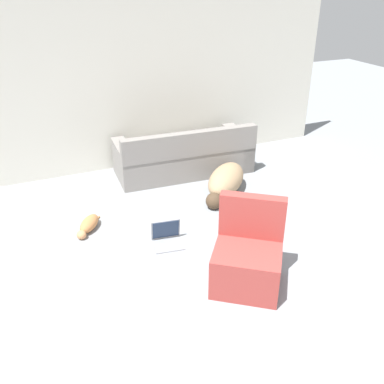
# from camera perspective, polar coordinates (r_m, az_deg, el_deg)

# --- Properties ---
(ground_plane) EXTENTS (20.00, 20.00, 0.00)m
(ground_plane) POSITION_cam_1_polar(r_m,az_deg,el_deg) (3.83, 6.33, -20.10)
(ground_plane) COLOR gray
(wall_back) EXTENTS (7.28, 0.06, 2.69)m
(wall_back) POSITION_cam_1_polar(r_m,az_deg,el_deg) (6.58, -11.02, 14.10)
(wall_back) COLOR beige
(wall_back) RESTS_ON ground_plane
(couch) EXTENTS (2.10, 0.96, 0.77)m
(couch) POSITION_cam_1_polar(r_m,az_deg,el_deg) (6.60, -1.07, 4.69)
(couch) COLOR gray
(couch) RESTS_ON ground_plane
(dog) EXTENTS (1.02, 1.02, 0.38)m
(dog) POSITION_cam_1_polar(r_m,az_deg,el_deg) (6.02, 4.48, 1.48)
(dog) COLOR #A38460
(dog) RESTS_ON ground_plane
(cat) EXTENTS (0.39, 0.50, 0.16)m
(cat) POSITION_cam_1_polar(r_m,az_deg,el_deg) (5.34, -13.65, -4.27)
(cat) COLOR #BC7A47
(cat) RESTS_ON ground_plane
(laptop_open) EXTENTS (0.38, 0.35, 0.27)m
(laptop_open) POSITION_cam_1_polar(r_m,az_deg,el_deg) (4.98, -3.37, -5.87)
(laptop_open) COLOR gray
(laptop_open) RESTS_ON ground_plane
(side_chair) EXTENTS (0.89, 0.88, 0.88)m
(side_chair) POSITION_cam_1_polar(r_m,az_deg,el_deg) (4.29, 7.43, -8.79)
(side_chair) COLOR #993833
(side_chair) RESTS_ON ground_plane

